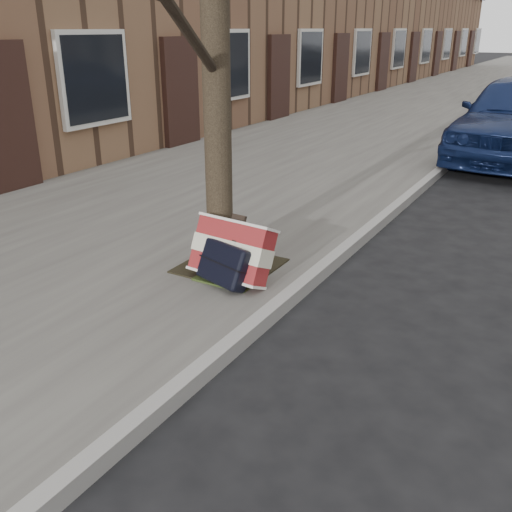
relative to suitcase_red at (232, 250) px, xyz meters
The scene contains 5 objects.
ground 2.09m from the suitcase_red, 27.67° to the right, with size 120.00×120.00×0.00m, color black.
near_sidewalk 14.18m from the suitcase_red, 97.64° to the left, with size 5.00×70.00×0.12m, color slate.
dirt_patch 0.42m from the suitcase_red, 126.73° to the left, with size 0.85×0.85×0.01m, color black.
suitcase_red is the anchor object (origin of this frame).
suitcase_navy 0.15m from the suitcase_red, 87.98° to the right, with size 0.52×0.17×0.37m, color black.
Camera 1 is at (0.73, -3.03, 2.24)m, focal length 40.00 mm.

